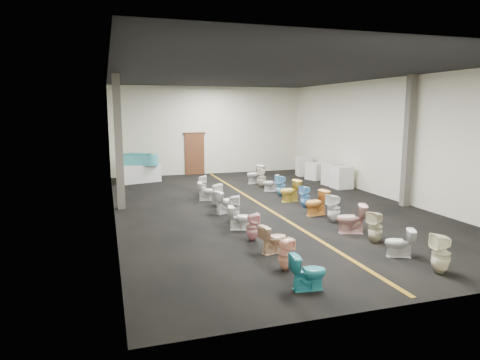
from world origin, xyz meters
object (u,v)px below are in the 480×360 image
Objects in this scene: toilet_left_5 at (234,208)px; toilet_left_8 at (207,191)px; bathtub at (139,159)px; appliance_crate_d at (304,166)px; appliance_crate_c at (315,171)px; toilet_left_4 at (240,218)px; appliance_crate_a at (342,177)px; toilet_right_2 at (375,227)px; toilet_right_6 at (305,196)px; toilet_right_10 at (262,177)px; toilet_right_8 at (281,186)px; toilet_right_5 at (316,203)px; toilet_left_9 at (202,185)px; toilet_right_11 at (255,174)px; toilet_left_1 at (285,254)px; appliance_crate_b at (332,174)px; toilet_right_4 at (334,208)px; toilet_right_3 at (351,219)px; toilet_right_1 at (399,243)px; toilet_left_6 at (225,202)px; toilet_right_0 at (441,253)px; toilet_left_7 at (216,195)px; toilet_left_3 at (252,227)px; toilet_right_7 at (290,191)px; toilet_left_2 at (273,239)px; toilet_right_9 at (271,183)px; display_table at (139,173)px; toilet_left_0 at (308,272)px.

toilet_left_8 is at bearing 22.54° from toilet_left_5.
bathtub is 8.19m from appliance_crate_d.
appliance_crate_c reaches higher than toilet_left_4.
appliance_crate_a reaches higher than toilet_left_8.
toilet_right_2 is (5.01, -11.16, -0.66)m from bathtub.
appliance_crate_a is at bearing 116.48° from toilet_right_6.
toilet_right_2 is at bearing 18.23° from toilet_right_10.
toilet_left_4 is 0.85× the size of toilet_left_5.
toilet_right_5 is at bearing -21.98° from toilet_right_8.
toilet_left_9 is 0.92× the size of toilet_right_10.
bathtub is 5.42m from toilet_right_11.
toilet_left_1 is 0.97× the size of toilet_left_8.
appliance_crate_c is (0.00, 1.62, -0.09)m from appliance_crate_b.
toilet_right_5 is at bearing 178.56° from toilet_right_4.
appliance_crate_c is 1.00× the size of toilet_right_3.
appliance_crate_a reaches higher than toilet_right_6.
toilet_right_5 is 5.26m from toilet_right_10.
toilet_right_3 reaches higher than toilet_right_1.
toilet_left_6 is 6.97m from toilet_right_0.
toilet_right_10 reaches higher than toilet_left_6.
toilet_right_10 is (0.09, 9.34, 0.09)m from toilet_right_1.
toilet_left_1 is 6.24m from toilet_left_7.
toilet_right_10 reaches higher than toilet_left_3.
toilet_right_5 is 1.01× the size of toilet_right_7.
toilet_left_6 is 0.91× the size of toilet_right_11.
toilet_left_3 is (2.09, -10.09, -0.71)m from bathtub.
toilet_left_2 is 5.75m from toilet_right_7.
toilet_right_0 is at bearing -135.85° from toilet_left_3.
toilet_right_9 is (0.11, 8.30, 0.01)m from toilet_right_1.
toilet_left_7 reaches higher than toilet_left_3.
appliance_crate_a is 1.35× the size of toilet_left_8.
toilet_right_1 is at bearing -112.10° from appliance_crate_a.
toilet_left_2 is at bearing -166.66° from toilet_left_8.
toilet_left_2 is at bearing -0.34° from toilet_right_10.
toilet_left_3 is at bearing -78.79° from toilet_right_4.
display_table is at bearing -149.67° from toilet_right_0.
toilet_right_6 is at bearing -54.27° from display_table.
toilet_left_9 is (-0.07, 3.13, 0.01)m from toilet_left_6.
toilet_left_0 is 1.02× the size of toilet_left_4.
toilet_right_1 is at bearing -107.31° from appliance_crate_c.
toilet_left_1 is 0.99× the size of toilet_left_2.
toilet_right_0 is at bearing -15.79° from toilet_right_6.
toilet_left_1 is at bearing -42.20° from toilet_right_8.
toilet_right_1 is (2.72, -6.27, -0.07)m from toilet_left_7.
toilet_left_0 is 11.67m from toilet_right_11.
toilet_right_11 is at bearing -54.19° from toilet_left_6.
appliance_crate_c is at bearing 148.87° from toilet_right_4.
toilet_left_7 is at bearing -69.91° from display_table.
toilet_left_5 is at bearing -116.99° from toilet_right_4.
display_table is 13.42m from toilet_left_0.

